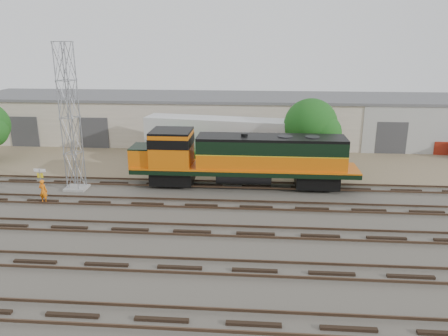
# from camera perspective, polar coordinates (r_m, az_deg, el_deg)

# --- Properties ---
(ground) EXTENTS (140.00, 140.00, 0.00)m
(ground) POSITION_cam_1_polar(r_m,az_deg,el_deg) (30.67, -3.35, -6.03)
(ground) COLOR #47423A
(ground) RESTS_ON ground
(dirt_strip) EXTENTS (80.00, 16.00, 0.02)m
(dirt_strip) POSITION_cam_1_polar(r_m,az_deg,el_deg) (44.78, -0.78, 1.40)
(dirt_strip) COLOR #726047
(dirt_strip) RESTS_ON ground
(tracks) EXTENTS (80.00, 20.40, 0.28)m
(tracks) POSITION_cam_1_polar(r_m,az_deg,el_deg) (27.92, -4.19, -8.25)
(tracks) COLOR black
(tracks) RESTS_ON ground
(warehouse) EXTENTS (58.40, 10.40, 5.30)m
(warehouse) POSITION_cam_1_polar(r_m,az_deg,el_deg) (51.95, 0.06, 6.54)
(warehouse) COLOR beige
(warehouse) RESTS_ON ground
(locomotive) EXTENTS (18.32, 3.21, 4.40)m
(locomotive) POSITION_cam_1_polar(r_m,az_deg,el_deg) (35.29, 2.11, 1.37)
(locomotive) COLOR black
(locomotive) RESTS_ON tracks
(signal_tower) EXTENTS (1.70, 1.70, 11.54)m
(signal_tower) POSITION_cam_1_polar(r_m,az_deg,el_deg) (36.17, -19.44, 5.86)
(signal_tower) COLOR gray
(signal_tower) RESTS_ON ground
(sign_post) EXTENTS (0.94, 0.09, 2.29)m
(sign_post) POSITION_cam_1_polar(r_m,az_deg,el_deg) (36.16, -22.87, -1.08)
(sign_post) COLOR gray
(sign_post) RESTS_ON ground
(worker) EXTENTS (0.72, 0.54, 1.80)m
(worker) POSITION_cam_1_polar(r_m,az_deg,el_deg) (35.05, -22.54, -2.81)
(worker) COLOR orange
(worker) RESTS_ON ground
(semi_trailer) EXTENTS (14.44, 5.06, 4.36)m
(semi_trailer) POSITION_cam_1_polar(r_m,az_deg,el_deg) (42.53, -0.41, 4.37)
(semi_trailer) COLOR silver
(semi_trailer) RESTS_ON ground
(dumpster_red) EXTENTS (1.61, 1.52, 1.40)m
(dumpster_red) POSITION_cam_1_polar(r_m,az_deg,el_deg) (51.46, 26.36, 2.46)
(dumpster_red) COLOR maroon
(dumpster_red) RESTS_ON ground
(tree_mid) EXTENTS (4.08, 3.89, 3.89)m
(tree_mid) POSITION_cam_1_polar(r_m,az_deg,el_deg) (40.85, -6.29, 2.12)
(tree_mid) COLOR #382619
(tree_mid) RESTS_ON ground
(tree_east) EXTENTS (5.14, 4.89, 6.61)m
(tree_east) POSITION_cam_1_polar(r_m,az_deg,el_deg) (40.43, 11.62, 5.24)
(tree_east) COLOR #382619
(tree_east) RESTS_ON ground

